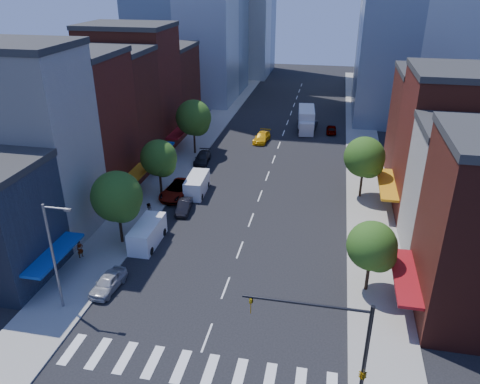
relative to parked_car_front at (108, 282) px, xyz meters
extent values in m
plane|color=black|center=(9.50, -3.89, -0.70)|extent=(220.00, 220.00, 0.00)
cube|color=gray|center=(-3.00, 36.11, -0.63)|extent=(5.00, 120.00, 0.15)
cube|color=gray|center=(22.00, 36.11, -0.63)|extent=(5.00, 120.00, 0.15)
cube|color=silver|center=(9.50, -6.89, -0.70)|extent=(19.00, 3.00, 0.01)
cube|color=silver|center=(-11.50, 8.11, 8.30)|extent=(12.00, 8.00, 18.00)
cube|color=maroon|center=(-11.50, 16.61, 7.30)|extent=(12.00, 9.00, 16.00)
cube|color=#4C1A13|center=(-11.50, 25.11, 6.80)|extent=(12.00, 8.00, 15.00)
cube|color=maroon|center=(-11.50, 33.61, 7.80)|extent=(12.00, 9.00, 17.00)
cube|color=#4C1A13|center=(-11.50, 43.11, 5.80)|extent=(12.00, 10.00, 13.00)
cube|color=maroon|center=(30.50, 20.11, 6.80)|extent=(12.00, 10.00, 15.00)
cube|color=#4C1A13|center=(30.50, 30.11, 5.80)|extent=(12.00, 10.00, 13.00)
cylinder|color=black|center=(20.00, -8.39, 3.45)|extent=(0.24, 0.24, 8.00)
cylinder|color=black|center=(16.50, -8.39, 7.05)|extent=(7.00, 0.16, 0.16)
imported|color=gold|center=(13.50, -8.39, 6.45)|extent=(0.22, 0.18, 1.10)
imported|color=gold|center=(20.00, -8.39, 2.65)|extent=(0.48, 2.24, 0.90)
cylinder|color=slate|center=(-2.50, -2.89, 3.95)|extent=(0.20, 0.20, 9.00)
cylinder|color=slate|center=(-1.50, -2.89, 8.25)|extent=(2.00, 0.14, 0.14)
cube|color=slate|center=(-0.60, -2.89, 8.20)|extent=(0.50, 0.25, 0.18)
cylinder|color=black|center=(-2.00, 7.11, 1.41)|extent=(0.28, 0.28, 3.92)
sphere|color=#244D16|center=(-2.00, 7.11, 4.35)|extent=(4.80, 4.80, 4.80)
sphere|color=#244D16|center=(-1.40, 6.81, 3.65)|extent=(3.36, 3.36, 3.36)
cylinder|color=black|center=(-2.00, 18.11, 1.27)|extent=(0.28, 0.28, 3.64)
sphere|color=#244D16|center=(-2.00, 18.11, 4.00)|extent=(4.20, 4.20, 4.20)
sphere|color=#244D16|center=(-1.40, 17.81, 3.35)|extent=(2.94, 2.94, 2.94)
cylinder|color=black|center=(-2.00, 32.11, 1.55)|extent=(0.28, 0.28, 4.20)
sphere|color=#244D16|center=(-2.00, 32.11, 4.70)|extent=(5.00, 5.00, 5.00)
sphere|color=#244D16|center=(-1.40, 31.81, 3.95)|extent=(3.50, 3.50, 3.50)
cylinder|color=black|center=(21.00, 4.11, 1.13)|extent=(0.28, 0.28, 3.36)
sphere|color=#244D16|center=(21.00, 4.11, 3.65)|extent=(4.00, 4.00, 4.00)
sphere|color=#244D16|center=(21.60, 3.81, 3.05)|extent=(2.80, 2.80, 2.80)
cylinder|color=black|center=(21.00, 22.11, 1.41)|extent=(0.28, 0.28, 3.92)
sphere|color=#244D16|center=(21.00, 22.11, 4.35)|extent=(4.60, 4.60, 4.60)
sphere|color=#244D16|center=(21.60, 21.81, 3.65)|extent=(3.22, 3.22, 3.22)
imported|color=#A3A3A7|center=(0.00, 0.00, 0.00)|extent=(2.04, 4.25, 1.40)
imported|color=black|center=(1.94, 14.55, -0.06)|extent=(1.81, 3.99, 1.27)
imported|color=#999999|center=(0.00, 18.11, 0.12)|extent=(3.27, 6.15, 1.65)
imported|color=black|center=(0.00, 28.97, -0.03)|extent=(2.26, 4.77, 1.34)
cube|color=white|center=(0.53, 7.47, 0.40)|extent=(2.14, 5.28, 2.21)
cube|color=black|center=(0.55, 5.47, 0.72)|extent=(1.95, 1.07, 0.95)
cylinder|color=black|center=(-0.40, 5.67, -0.33)|extent=(0.27, 0.80, 0.80)
cylinder|color=black|center=(1.49, 5.68, -0.33)|extent=(0.27, 0.80, 0.80)
cylinder|color=black|center=(-0.43, 9.25, -0.33)|extent=(0.27, 0.80, 0.80)
cylinder|color=black|center=(1.47, 9.26, -0.33)|extent=(0.27, 0.80, 0.80)
cube|color=white|center=(2.00, 19.44, 0.38)|extent=(2.31, 5.24, 2.16)
cube|color=black|center=(2.10, 17.48, 0.69)|extent=(1.95, 1.12, 0.93)
cylinder|color=black|center=(1.16, 17.64, -0.34)|extent=(0.30, 0.79, 0.78)
cylinder|color=black|center=(3.01, 17.74, -0.34)|extent=(0.30, 0.79, 0.78)
cylinder|color=black|center=(0.99, 21.14, -0.34)|extent=(0.30, 0.79, 0.78)
cylinder|color=black|center=(2.84, 21.23, -0.34)|extent=(0.30, 0.79, 0.78)
imported|color=#EFAF0C|center=(6.67, 39.25, 0.01)|extent=(2.49, 5.08, 1.42)
imported|color=black|center=(13.95, 47.51, -0.04)|extent=(1.63, 4.07, 1.32)
imported|color=#999999|center=(17.11, 45.72, -0.04)|extent=(1.65, 3.92, 1.32)
cube|color=silver|center=(12.84, 47.44, 0.99)|extent=(3.13, 7.08, 3.39)
cube|color=silver|center=(13.19, 43.43, 0.47)|extent=(2.49, 2.10, 2.12)
cylinder|color=black|center=(11.96, 44.18, -0.22)|extent=(0.40, 0.98, 0.95)
cylinder|color=black|center=(14.28, 44.38, -0.22)|extent=(0.40, 0.98, 0.95)
cylinder|color=black|center=(11.54, 48.93, -0.22)|extent=(0.40, 0.98, 0.95)
cylinder|color=black|center=(13.86, 49.13, -0.22)|extent=(0.40, 0.98, 0.95)
imported|color=#999999|center=(-4.58, 3.82, 0.28)|extent=(0.64, 0.72, 1.66)
imported|color=#999999|center=(-1.00, 11.72, 0.43)|extent=(0.91, 1.07, 1.95)
camera|label=1|loc=(17.02, -28.95, 23.42)|focal=35.00mm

